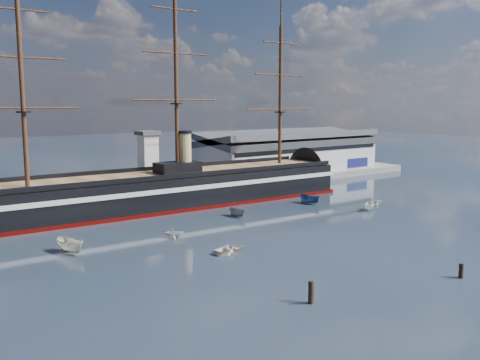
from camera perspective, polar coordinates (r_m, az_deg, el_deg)
ground at (r=108.55m, az=-2.79°, el=-4.53°), size 600.00×600.00×0.00m
quay at (r=143.66m, az=-7.77°, el=-1.43°), size 180.00×18.00×2.00m
warehouse at (r=174.35m, az=5.29°, el=2.97°), size 63.00×21.00×11.60m
quay_tower at (r=136.37m, az=-9.77°, el=2.14°), size 5.00×5.00×15.00m
warship at (r=124.37m, az=-8.12°, el=-1.06°), size 113.19×19.86×53.94m
motorboat_a at (r=91.05m, az=-17.57°, el=-7.44°), size 8.08×4.17×3.08m
motorboat_b at (r=87.15m, az=-1.04°, el=-7.75°), size 1.49×3.56×1.65m
motorboat_c at (r=113.88m, az=-0.30°, el=-3.91°), size 5.62×2.24×2.22m
motorboat_d at (r=97.17m, az=-7.12°, el=-6.12°), size 5.30×6.43×2.18m
motorboat_e at (r=131.90m, az=14.32°, el=-2.49°), size 1.29×2.88×1.32m
motorboat_f at (r=129.42m, az=7.43°, el=-2.50°), size 7.07×3.32×2.73m
motorboat_g at (r=123.48m, az=13.60°, el=-3.19°), size 4.62×5.90×2.25m
piling_near_left at (r=66.78m, az=7.54°, el=-12.93°), size 0.64×0.64×3.53m
piling_near_mid at (r=81.08m, az=22.47°, el=-9.64°), size 0.64×0.64×2.79m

